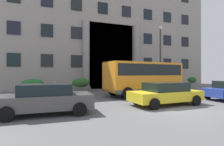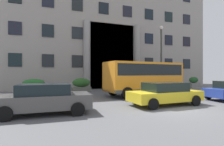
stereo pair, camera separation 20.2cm
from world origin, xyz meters
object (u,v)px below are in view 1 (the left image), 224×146
bus_stop_sign (171,75)px  hedge_planter_far_west (136,84)px  parked_sedan_second (46,99)px  motorcycle_far_end (58,98)px  parked_sedan_far (166,93)px  lamppost_plaza_centre (160,53)px  orange_minibus (144,76)px  hedge_planter_entrance_left (192,82)px  hedge_planter_east (33,86)px  hedge_planter_far_east (81,85)px

bus_stop_sign → hedge_planter_far_west: 4.37m
parked_sedan_second → motorcycle_far_end: bearing=71.1°
bus_stop_sign → hedge_planter_far_west: bus_stop_sign is taller
parked_sedan_far → lamppost_plaza_centre: size_ratio=0.63×
orange_minibus → parked_sedan_far: orange_minibus is taller
orange_minibus → hedge_planter_entrance_left: (10.50, 5.00, -1.00)m
orange_minibus → hedge_planter_far_west: bearing=61.7°
orange_minibus → hedge_planter_east: size_ratio=3.32×
bus_stop_sign → hedge_planter_far_east: bearing=160.2°
parked_sedan_far → parked_sedan_second: bearing=177.4°
parked_sedan_far → motorcycle_far_end: bearing=161.2°
hedge_planter_east → motorcycle_far_end: hedge_planter_east is taller
hedge_planter_east → hedge_planter_entrance_left: 19.59m
hedge_planter_east → parked_sedan_second: size_ratio=0.49×
bus_stop_sign → parked_sedan_far: bus_stop_sign is taller
bus_stop_sign → motorcycle_far_end: size_ratio=1.32×
orange_minibus → bus_stop_sign: 4.64m
hedge_planter_far_east → orange_minibus: bearing=-47.1°
hedge_planter_far_west → hedge_planter_far_east: size_ratio=0.88×
bus_stop_sign → parked_sedan_second: bus_stop_sign is taller
orange_minibus → motorcycle_far_end: 7.71m
orange_minibus → parked_sedan_far: 4.52m
orange_minibus → hedge_planter_far_west: size_ratio=4.08×
hedge_planter_far_west → hedge_planter_entrance_left: 8.30m
hedge_planter_entrance_left → lamppost_plaza_centre: 7.75m
parked_sedan_far → motorcycle_far_end: 6.40m
hedge_planter_entrance_left → hedge_planter_far_east: (-15.03, -0.12, -0.00)m
hedge_planter_east → hedge_planter_entrance_left: size_ratio=1.41×
hedge_planter_entrance_left → parked_sedan_far: 14.82m
hedge_planter_east → bus_stop_sign: bearing=-14.8°
hedge_planter_east → motorcycle_far_end: bearing=-76.2°
parked_sedan_second → lamppost_plaza_centre: lamppost_plaza_centre is taller
hedge_planter_east → parked_sedan_second: bearing=-82.7°
motorcycle_far_end → hedge_planter_east: bearing=108.6°
bus_stop_sign → parked_sedan_far: (-5.37, -5.98, -1.00)m
hedge_planter_far_west → parked_sedan_second: 13.94m
bus_stop_sign → lamppost_plaza_centre: 2.81m
parked_sedan_second → motorcycle_far_end: 1.93m
hedge_planter_entrance_left → parked_sedan_second: parked_sedan_second is taller
hedge_planter_far_west → parked_sedan_second: parked_sedan_second is taller
hedge_planter_east → parked_sedan_far: 12.46m
hedge_planter_entrance_left → hedge_planter_far_east: 15.03m
orange_minibus → hedge_planter_far_east: 6.74m
orange_minibus → hedge_planter_far_west: (2.21, 5.36, -1.05)m
orange_minibus → hedge_planter_far_east: (-4.54, 4.88, -1.01)m
motorcycle_far_end → lamppost_plaza_centre: size_ratio=0.29×
hedge_planter_entrance_left → hedge_planter_far_east: bearing=-179.5°
lamppost_plaza_centre → orange_minibus: bearing=-142.9°
hedge_planter_east → hedge_planter_entrance_left: (19.58, -0.24, 0.03)m
hedge_planter_entrance_left → hedge_planter_east: bearing=179.3°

